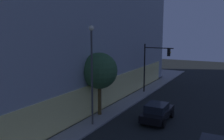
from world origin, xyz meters
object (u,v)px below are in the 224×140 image
at_px(traffic_light_far_corner, 153,61).
at_px(modern_building, 14,8).
at_px(street_lamp_sidewalk, 92,64).
at_px(car_black, 157,112).
at_px(sidewalk_tree, 99,71).

bearing_deg(traffic_light_far_corner, modern_building, 115.71).
relative_size(traffic_light_far_corner, street_lamp_sidewalk, 0.75).
xyz_separation_m(traffic_light_far_corner, car_black, (-9.04, -3.64, -3.42)).
height_order(modern_building, street_lamp_sidewalk, modern_building).
bearing_deg(traffic_light_far_corner, street_lamp_sidewalk, 176.20).
distance_m(sidewalk_tree, car_black, 6.44).
distance_m(modern_building, sidewalk_tree, 15.83).
relative_size(modern_building, sidewalk_tree, 6.42).
bearing_deg(car_black, traffic_light_far_corner, 21.92).
distance_m(modern_building, street_lamp_sidewalk, 16.73).
bearing_deg(modern_building, traffic_light_far_corner, -64.29).
height_order(traffic_light_far_corner, street_lamp_sidewalk, street_lamp_sidewalk).
height_order(sidewalk_tree, car_black, sidewalk_tree).
bearing_deg(street_lamp_sidewalk, traffic_light_far_corner, -3.80).
height_order(traffic_light_far_corner, car_black, traffic_light_far_corner).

